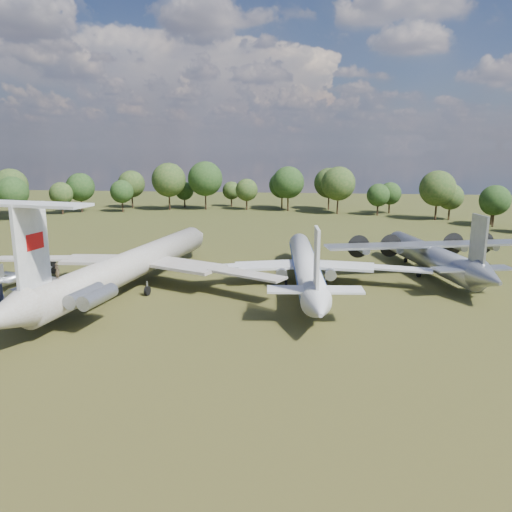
# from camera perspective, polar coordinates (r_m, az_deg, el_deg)

# --- Properties ---
(ground) EXTENTS (300.00, 300.00, 0.00)m
(ground) POSITION_cam_1_polar(r_m,az_deg,el_deg) (72.75, -9.44, -3.60)
(ground) COLOR #273C14
(ground) RESTS_ON ground
(il62_airliner) EXTENTS (53.48, 64.43, 5.67)m
(il62_airliner) POSITION_cam_1_polar(r_m,az_deg,el_deg) (72.44, -13.89, -1.55)
(il62_airliner) COLOR silver
(il62_airliner) RESTS_ON ground
(tu104_jet) EXTENTS (39.67, 50.54, 4.77)m
(tu104_jet) POSITION_cam_1_polar(r_m,az_deg,el_deg) (72.24, 5.68, -1.65)
(tu104_jet) COLOR silver
(tu104_jet) RESTS_ON ground
(an12_transport) EXTENTS (41.27, 44.08, 4.87)m
(an12_transport) POSITION_cam_1_polar(r_m,az_deg,el_deg) (82.79, 19.36, -0.44)
(an12_transport) COLOR #A5A8AD
(an12_transport) RESTS_ON ground
(small_prop_west) EXTENTS (12.21, 15.63, 2.13)m
(small_prop_west) POSITION_cam_1_polar(r_m,az_deg,el_deg) (69.45, -25.41, -4.53)
(small_prop_west) COLOR black
(small_prop_west) RESTS_ON ground
(small_prop_northwest) EXTENTS (12.53, 15.08, 1.93)m
(small_prop_northwest) POSITION_cam_1_polar(r_m,az_deg,el_deg) (81.08, -24.98, -2.25)
(small_prop_northwest) COLOR #96989D
(small_prop_northwest) RESTS_ON ground
(person_on_il62) EXTENTS (0.76, 0.64, 1.78)m
(person_on_il62) POSITION_cam_1_polar(r_m,az_deg,el_deg) (58.80, -21.77, -1.58)
(person_on_il62) COLOR #94754B
(person_on_il62) RESTS_ON il62_airliner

